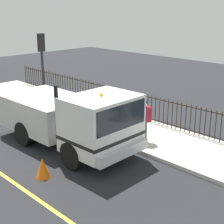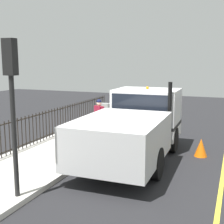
{
  "view_description": "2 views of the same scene",
  "coord_description": "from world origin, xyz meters",
  "px_view_note": "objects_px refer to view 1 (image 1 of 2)",
  "views": [
    {
      "loc": [
        -7.19,
        -11.45,
        5.34
      ],
      "look_at": [
        2.11,
        -2.07,
        1.13
      ],
      "focal_mm": 54.81,
      "sensor_mm": 36.0,
      "label": 1
    },
    {
      "loc": [
        -2.91,
        8.39,
        3.49
      ],
      "look_at": [
        1.43,
        -2.27,
        1.55
      ],
      "focal_mm": 49.14,
      "sensor_mm": 36.0,
      "label": 2
    }
  ],
  "objects_px": {
    "work_truck": "(74,117)",
    "traffic_light_near": "(42,57)",
    "worker_standing": "(144,116)",
    "traffic_cone": "(43,168)"
  },
  "relations": [
    {
      "from": "work_truck",
      "to": "traffic_light_near",
      "type": "xyz_separation_m",
      "value": [
        1.69,
        4.47,
        1.59
      ]
    },
    {
      "from": "work_truck",
      "to": "worker_standing",
      "type": "distance_m",
      "value": 2.69
    },
    {
      "from": "worker_standing",
      "to": "traffic_light_near",
      "type": "distance_m",
      "value": 6.28
    },
    {
      "from": "worker_standing",
      "to": "traffic_light_near",
      "type": "relative_size",
      "value": 0.44
    },
    {
      "from": "traffic_light_near",
      "to": "traffic_cone",
      "type": "bearing_deg",
      "value": 55.48
    },
    {
      "from": "work_truck",
      "to": "traffic_cone",
      "type": "height_order",
      "value": "work_truck"
    },
    {
      "from": "work_truck",
      "to": "traffic_cone",
      "type": "distance_m",
      "value": 2.58
    },
    {
      "from": "worker_standing",
      "to": "traffic_light_near",
      "type": "bearing_deg",
      "value": -51.96
    },
    {
      "from": "work_truck",
      "to": "traffic_light_near",
      "type": "relative_size",
      "value": 1.6
    },
    {
      "from": "traffic_cone",
      "to": "worker_standing",
      "type": "bearing_deg",
      "value": -6.75
    }
  ]
}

